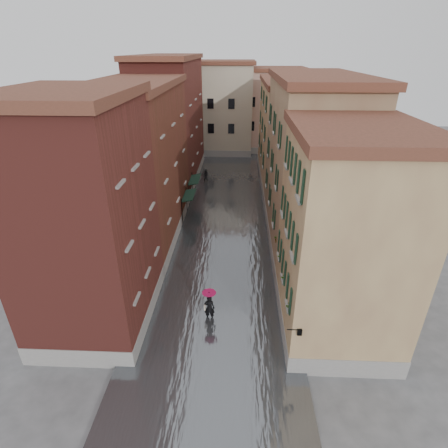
# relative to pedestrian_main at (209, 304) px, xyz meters

# --- Properties ---
(ground) EXTENTS (120.00, 120.00, 0.00)m
(ground) POSITION_rel_pedestrian_main_xyz_m (0.36, 2.04, -1.20)
(ground) COLOR #4F5052
(ground) RESTS_ON ground
(floodwater) EXTENTS (10.00, 60.00, 0.20)m
(floodwater) POSITION_rel_pedestrian_main_xyz_m (0.36, 15.04, -1.10)
(floodwater) COLOR #51555A
(floodwater) RESTS_ON ground
(building_left_near) EXTENTS (6.00, 8.00, 13.00)m
(building_left_near) POSITION_rel_pedestrian_main_xyz_m (-6.64, 0.04, 5.30)
(building_left_near) COLOR maroon
(building_left_near) RESTS_ON ground
(building_left_mid) EXTENTS (6.00, 14.00, 12.50)m
(building_left_mid) POSITION_rel_pedestrian_main_xyz_m (-6.64, 11.04, 5.05)
(building_left_mid) COLOR maroon
(building_left_mid) RESTS_ON ground
(building_left_far) EXTENTS (6.00, 16.00, 14.00)m
(building_left_far) POSITION_rel_pedestrian_main_xyz_m (-6.64, 26.04, 5.80)
(building_left_far) COLOR maroon
(building_left_far) RESTS_ON ground
(building_right_near) EXTENTS (6.00, 8.00, 11.50)m
(building_right_near) POSITION_rel_pedestrian_main_xyz_m (7.36, 0.04, 4.55)
(building_right_near) COLOR #946F4C
(building_right_near) RESTS_ON ground
(building_right_mid) EXTENTS (6.00, 14.00, 13.00)m
(building_right_mid) POSITION_rel_pedestrian_main_xyz_m (7.36, 11.04, 5.30)
(building_right_mid) COLOR #977F5B
(building_right_mid) RESTS_ON ground
(building_right_far) EXTENTS (6.00, 16.00, 11.50)m
(building_right_far) POSITION_rel_pedestrian_main_xyz_m (7.36, 26.04, 4.55)
(building_right_far) COLOR #946F4C
(building_right_far) RESTS_ON ground
(building_end_cream) EXTENTS (12.00, 9.00, 13.00)m
(building_end_cream) POSITION_rel_pedestrian_main_xyz_m (-2.64, 40.04, 5.30)
(building_end_cream) COLOR #BEB297
(building_end_cream) RESTS_ON ground
(building_end_pink) EXTENTS (10.00, 9.00, 12.00)m
(building_end_pink) POSITION_rel_pedestrian_main_xyz_m (6.36, 42.04, 4.80)
(building_end_pink) COLOR tan
(building_end_pink) RESTS_ON ground
(awning_near) EXTENTS (1.09, 3.11, 2.80)m
(awning_near) POSITION_rel_pedestrian_main_xyz_m (-3.13, 14.16, 1.27)
(awning_near) COLOR #153023
(awning_near) RESTS_ON ground
(awning_far) EXTENTS (1.09, 3.32, 2.80)m
(awning_far) POSITION_rel_pedestrian_main_xyz_m (-3.13, 18.65, 1.28)
(awning_far) COLOR #153023
(awning_far) RESTS_ON ground
(wall_lantern) EXTENTS (0.71, 0.22, 0.35)m
(wall_lantern) POSITION_rel_pedestrian_main_xyz_m (4.69, -3.96, 1.81)
(wall_lantern) COLOR black
(wall_lantern) RESTS_ON ground
(window_planters) EXTENTS (0.59, 10.89, 0.84)m
(window_planters) POSITION_rel_pedestrian_main_xyz_m (4.48, 2.42, 2.31)
(window_planters) COLOR brown
(window_planters) RESTS_ON ground
(pedestrian_main) EXTENTS (0.87, 0.87, 2.06)m
(pedestrian_main) POSITION_rel_pedestrian_main_xyz_m (0.00, 0.00, 0.00)
(pedestrian_main) COLOR black
(pedestrian_main) RESTS_ON ground
(pedestrian_far) EXTENTS (1.00, 0.86, 1.78)m
(pedestrian_far) POSITION_rel_pedestrian_main_xyz_m (-2.44, 24.46, -0.31)
(pedestrian_far) COLOR black
(pedestrian_far) RESTS_ON ground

